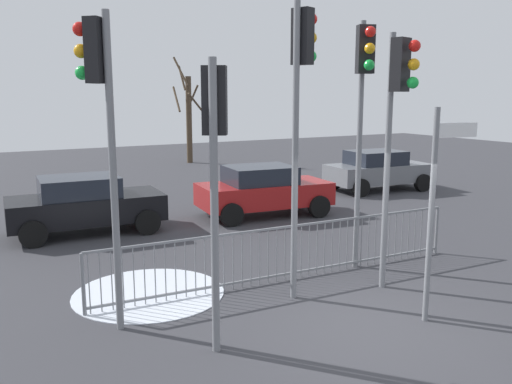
{
  "coord_description": "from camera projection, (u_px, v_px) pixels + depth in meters",
  "views": [
    {
      "loc": [
        -5.41,
        -5.93,
        3.54
      ],
      "look_at": [
        -0.12,
        3.51,
        1.55
      ],
      "focal_mm": 37.81,
      "sensor_mm": 36.0,
      "label": 1
    }
  ],
  "objects": [
    {
      "name": "car_grey_near",
      "position": [
        378.0,
        170.0,
        19.81
      ],
      "size": [
        3.95,
        2.23,
        1.47
      ],
      "rotation": [
        0.0,
        0.0,
        -0.1
      ],
      "color": "slate",
      "rests_on": "ground"
    },
    {
      "name": "traffic_light_foreground_left",
      "position": [
        397.0,
        105.0,
        9.31
      ],
      "size": [
        0.37,
        0.55,
        4.56
      ],
      "rotation": [
        0.0,
        0.0,
        3.43
      ],
      "color": "slate",
      "rests_on": "ground"
    },
    {
      "name": "car_black_trailing",
      "position": [
        85.0,
        204.0,
        13.73
      ],
      "size": [
        3.89,
        2.11,
        1.47
      ],
      "rotation": [
        0.0,
        0.0,
        -0.06
      ],
      "color": "black",
      "rests_on": "ground"
    },
    {
      "name": "snow_patch_kerb",
      "position": [
        149.0,
        293.0,
        9.67
      ],
      "size": [
        2.69,
        2.69,
        0.01
      ],
      "primitive_type": "cylinder",
      "color": "silver",
      "rests_on": "ground"
    },
    {
      "name": "bare_tree_left",
      "position": [
        188.0,
        115.0,
        27.39
      ],
      "size": [
        1.56,
        1.55,
        5.32
      ],
      "color": "#473828",
      "rests_on": "ground"
    },
    {
      "name": "traffic_light_mid_left",
      "position": [
        301.0,
        86.0,
        8.92
      ],
      "size": [
        0.54,
        0.38,
        5.0
      ],
      "rotation": [
        0.0,
        0.0,
        5.09
      ],
      "color": "slate",
      "rests_on": "ground"
    },
    {
      "name": "traffic_light_mid_right",
      "position": [
        215.0,
        140.0,
        7.15
      ],
      "size": [
        0.43,
        0.51,
        3.99
      ],
      "rotation": [
        0.0,
        0.0,
        5.72
      ],
      "color": "slate",
      "rests_on": "ground"
    },
    {
      "name": "direction_sign_post",
      "position": [
        435.0,
        205.0,
        8.21
      ],
      "size": [
        0.78,
        0.18,
        3.34
      ],
      "rotation": [
        0.0,
        0.0,
        -0.16
      ],
      "color": "slate",
      "rests_on": "ground"
    },
    {
      "name": "pedestrian_guard_railing",
      "position": [
        289.0,
        252.0,
        10.3
      ],
      "size": [
        7.69,
        0.36,
        1.07
      ],
      "rotation": [
        0.0,
        0.0,
        -0.04
      ],
      "color": "slate",
      "rests_on": "ground"
    },
    {
      "name": "car_red_mid",
      "position": [
        263.0,
        190.0,
        15.69
      ],
      "size": [
        3.96,
        2.26,
        1.47
      ],
      "rotation": [
        0.0,
        0.0,
        -0.11
      ],
      "color": "maroon",
      "rests_on": "ground"
    },
    {
      "name": "traffic_light_rear_right",
      "position": [
        363.0,
        91.0,
        10.39
      ],
      "size": [
        0.38,
        0.54,
        4.91
      ],
      "rotation": [
        0.0,
        0.0,
        2.77
      ],
      "color": "slate",
      "rests_on": "ground"
    },
    {
      "name": "ground_plane",
      "position": [
        373.0,
        326.0,
        8.33
      ],
      "size": [
        60.0,
        60.0,
        0.0
      ],
      "primitive_type": "plane",
      "color": "#38383D"
    },
    {
      "name": "traffic_light_rear_left",
      "position": [
        101.0,
        102.0,
        7.65
      ],
      "size": [
        0.47,
        0.47,
        4.68
      ],
      "rotation": [
        0.0,
        0.0,
        0.8
      ],
      "color": "slate",
      "rests_on": "ground"
    }
  ]
}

